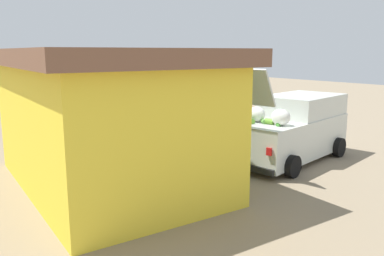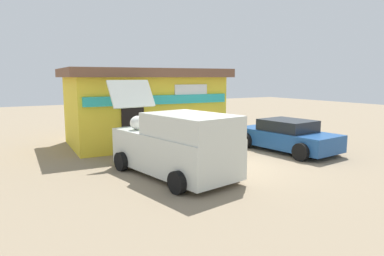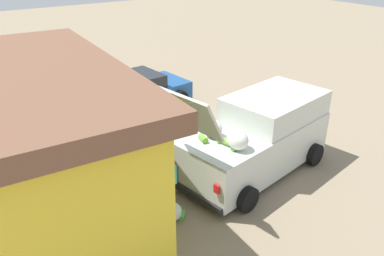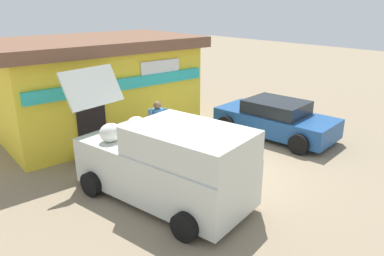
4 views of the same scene
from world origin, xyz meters
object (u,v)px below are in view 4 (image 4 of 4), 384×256
at_px(parked_sedan, 275,119).
at_px(paint_bucket, 191,134).
at_px(delivery_van, 167,163).
at_px(vendor_standing, 158,124).
at_px(customer_bending, 130,138).
at_px(unloaded_banana_pile, 85,158).
at_px(storefront_bar, 97,85).

height_order(parked_sedan, paint_bucket, parked_sedan).
relative_size(delivery_van, vendor_standing, 3.00).
bearing_deg(customer_bending, parked_sedan, -15.36).
bearing_deg(customer_bending, delivery_van, -101.58).
bearing_deg(customer_bending, paint_bucket, 6.98).
bearing_deg(customer_bending, unloaded_banana_pile, 140.58).
height_order(storefront_bar, parked_sedan, storefront_bar).
bearing_deg(unloaded_banana_pile, customer_bending, -39.42).
bearing_deg(storefront_bar, unloaded_banana_pile, -127.13).
distance_m(delivery_van, customer_bending, 2.35).
height_order(delivery_van, parked_sedan, delivery_van).
xyz_separation_m(vendor_standing, customer_bending, (-1.09, -0.10, -0.16)).
relative_size(storefront_bar, customer_bending, 5.29).
distance_m(vendor_standing, customer_bending, 1.11).
bearing_deg(paint_bucket, customer_bending, -173.02).
height_order(delivery_van, unloaded_banana_pile, delivery_van).
height_order(delivery_van, customer_bending, delivery_van).
height_order(delivery_van, paint_bucket, delivery_van).
distance_m(storefront_bar, delivery_van, 5.72).
bearing_deg(customer_bending, vendor_standing, 5.44).
xyz_separation_m(vendor_standing, paint_bucket, (1.57, 0.22, -0.79)).
distance_m(storefront_bar, vendor_standing, 3.22).
height_order(storefront_bar, delivery_van, storefront_bar).
bearing_deg(delivery_van, unloaded_banana_pile, 99.89).
relative_size(storefront_bar, vendor_standing, 4.23).
distance_m(delivery_van, parked_sedan, 5.65).
height_order(vendor_standing, unloaded_banana_pile, vendor_standing).
height_order(vendor_standing, customer_bending, vendor_standing).
height_order(customer_bending, unloaded_banana_pile, customer_bending).
xyz_separation_m(delivery_van, unloaded_banana_pile, (-0.55, 3.14, -0.74)).
bearing_deg(paint_bucket, vendor_standing, -171.95).
bearing_deg(storefront_bar, vendor_standing, -84.46).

